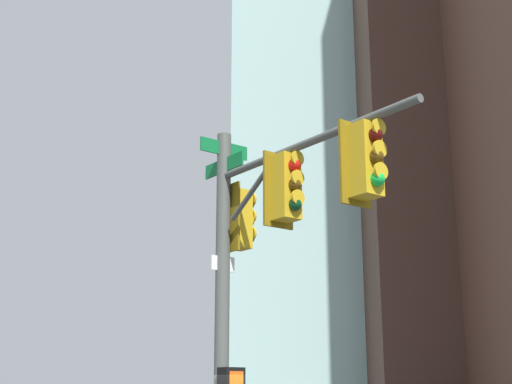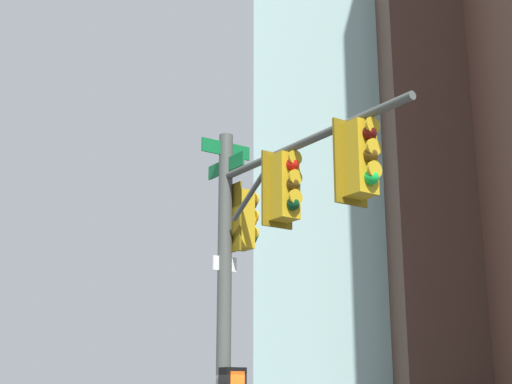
% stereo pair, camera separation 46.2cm
% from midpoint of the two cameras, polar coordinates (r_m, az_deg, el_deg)
% --- Properties ---
extents(signal_pole_assembly, '(3.89, 3.03, 6.49)m').
position_cam_midpoint_polar(signal_pole_assembly, '(11.21, -0.66, -4.24)').
color(signal_pole_assembly, '#4C514C').
rests_on(signal_pole_assembly, ground_plane).
extents(building_brick_midblock, '(23.29, 14.22, 36.32)m').
position_cam_midpoint_polar(building_brick_midblock, '(60.95, 13.95, 0.21)').
color(building_brick_midblock, '#4C3328').
rests_on(building_brick_midblock, ground_plane).
extents(building_glass_tower, '(31.83, 25.10, 61.37)m').
position_cam_midpoint_polar(building_glass_tower, '(74.87, 8.09, 7.09)').
color(building_glass_tower, '#9EC6C1').
rests_on(building_glass_tower, ground_plane).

